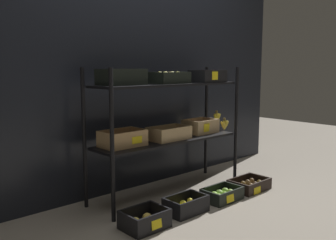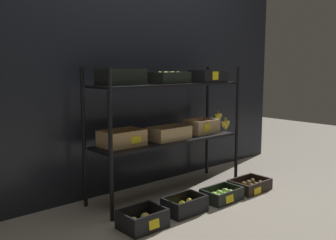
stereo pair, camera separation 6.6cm
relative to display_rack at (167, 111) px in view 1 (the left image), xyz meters
name	(u,v)px [view 1 (the left image)]	position (x,y,z in m)	size (l,w,h in m)	color
ground_plane	(168,193)	(0.01, -0.01, -0.75)	(10.00, 10.00, 0.00)	gray
storefront_wall	(140,78)	(0.01, 0.39, 0.28)	(3.85, 0.12, 2.06)	black
display_rack	(167,111)	(0.00, 0.00, 0.00)	(1.58, 0.42, 1.13)	black
crate_ground_apple_gold	(145,221)	(-0.62, -0.45, -0.70)	(0.31, 0.25, 0.14)	black
crate_ground_lemon	(186,206)	(-0.20, -0.45, -0.70)	(0.33, 0.21, 0.13)	black
crate_ground_apple_green	(222,195)	(0.22, -0.46, -0.71)	(0.34, 0.23, 0.11)	black
crate_ground_kiwi	(249,185)	(0.62, -0.45, -0.71)	(0.37, 0.26, 0.10)	black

